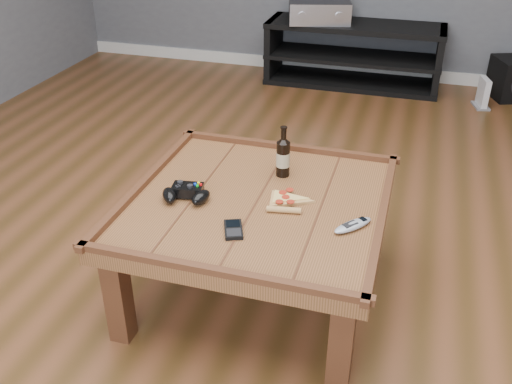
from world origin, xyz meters
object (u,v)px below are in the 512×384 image
(beer_bottle, at_px, (283,156))
(av_receiver, at_px, (319,10))
(game_controller, at_px, (186,193))
(remote_control, at_px, (353,225))
(coffee_table, at_px, (257,213))
(game_console, at_px, (483,94))
(media_console, at_px, (353,55))
(pizza_slice, at_px, (285,201))
(smartphone, at_px, (233,229))

(beer_bottle, distance_m, av_receiver, 2.54)
(game_controller, distance_m, remote_control, 0.66)
(coffee_table, relative_size, av_receiver, 1.85)
(game_controller, distance_m, game_console, 2.92)
(media_console, relative_size, pizza_slice, 5.46)
(pizza_slice, height_order, smartphone, pizza_slice)
(smartphone, bearing_deg, game_console, 47.40)
(beer_bottle, distance_m, smartphone, 0.48)
(smartphone, relative_size, av_receiver, 0.24)
(pizza_slice, relative_size, smartphone, 1.92)
(beer_bottle, relative_size, smartphone, 1.67)
(av_receiver, bearing_deg, media_console, -13.65)
(beer_bottle, relative_size, game_controller, 1.06)
(remote_control, bearing_deg, pizza_slice, -160.58)
(media_console, distance_m, smartphone, 2.99)
(coffee_table, bearing_deg, pizza_slice, 8.03)
(coffee_table, height_order, game_console, coffee_table)
(pizza_slice, height_order, av_receiver, av_receiver)
(beer_bottle, height_order, av_receiver, beer_bottle)
(game_controller, bearing_deg, smartphone, -41.88)
(pizza_slice, xyz_separation_m, av_receiver, (-0.41, 2.73, 0.12))
(pizza_slice, distance_m, smartphone, 0.28)
(game_controller, xyz_separation_m, av_receiver, (-0.03, 2.82, 0.11))
(av_receiver, xyz_separation_m, game_console, (1.32, -0.23, -0.48))
(media_console, xyz_separation_m, game_console, (1.02, -0.23, -0.14))
(remote_control, relative_size, game_console, 0.74)
(smartphone, relative_size, game_console, 0.60)
(beer_bottle, bearing_deg, av_receiver, 97.76)
(beer_bottle, xyz_separation_m, game_console, (0.97, 2.28, -0.44))
(media_console, height_order, av_receiver, av_receiver)
(coffee_table, distance_m, av_receiver, 2.77)
(smartphone, relative_size, remote_control, 0.81)
(game_controller, xyz_separation_m, game_console, (1.29, 2.59, -0.38))
(media_console, height_order, game_console, media_console)
(coffee_table, bearing_deg, media_console, 90.00)
(smartphone, bearing_deg, remote_control, -2.56)
(beer_bottle, xyz_separation_m, game_controller, (-0.32, -0.30, -0.06))
(coffee_table, distance_m, pizza_slice, 0.13)
(media_console, distance_m, remote_control, 2.87)
(game_controller, bearing_deg, pizza_slice, 3.88)
(beer_bottle, bearing_deg, game_console, 66.90)
(media_console, height_order, game_controller, game_controller)
(remote_control, bearing_deg, coffee_table, -152.96)
(game_controller, distance_m, smartphone, 0.30)
(beer_bottle, relative_size, game_console, 1.01)
(beer_bottle, bearing_deg, smartphone, -97.98)
(game_controller, height_order, smartphone, game_controller)
(media_console, bearing_deg, game_console, -12.93)
(coffee_table, distance_m, media_console, 2.75)
(game_controller, bearing_deg, av_receiver, 81.40)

